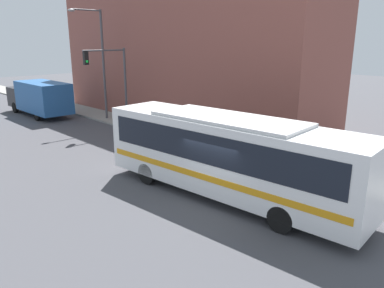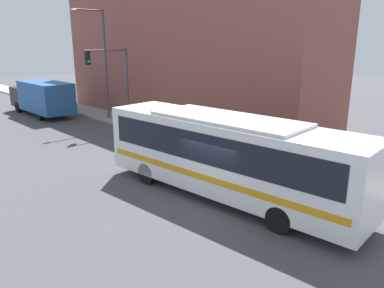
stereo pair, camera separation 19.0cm
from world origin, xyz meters
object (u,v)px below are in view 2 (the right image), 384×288
at_px(fire_hydrant, 215,142).
at_px(parking_meter, 190,128).
at_px(pedestrian_near_corner, 186,122).
at_px(street_lamp, 101,56).
at_px(city_bus, 226,152).
at_px(traffic_light_pole, 113,74).
at_px(delivery_truck, 42,97).

distance_m(fire_hydrant, parking_meter, 2.13).
bearing_deg(pedestrian_near_corner, street_lamp, 97.06).
bearing_deg(fire_hydrant, street_lamp, 90.34).
bearing_deg(city_bus, street_lamp, 70.87).
relative_size(fire_hydrant, street_lamp, 0.09).
xyz_separation_m(parking_meter, pedestrian_near_corner, (0.96, 1.40, -0.02)).
height_order(traffic_light_pole, street_lamp, street_lamp).
bearing_deg(street_lamp, delivery_truck, 116.70).
relative_size(city_bus, traffic_light_pole, 2.07).
height_order(parking_meter, street_lamp, street_lamp).
bearing_deg(street_lamp, city_bus, -105.14).
bearing_deg(parking_meter, pedestrian_near_corner, 55.62).
bearing_deg(traffic_light_pole, fire_hydrant, -83.84).
bearing_deg(parking_meter, delivery_truck, 100.44).
bearing_deg(city_bus, pedestrian_near_corner, 52.45).
xyz_separation_m(city_bus, street_lamp, (4.50, 16.63, 3.05)).
relative_size(traffic_light_pole, street_lamp, 0.67).
bearing_deg(traffic_light_pole, parking_meter, -81.96).
bearing_deg(fire_hydrant, delivery_truck, 99.20).
xyz_separation_m(city_bus, traffic_light_pole, (3.62, 13.66, 1.99)).
bearing_deg(city_bus, fire_hydrant, 42.72).
distance_m(delivery_truck, fire_hydrant, 17.43).
height_order(city_bus, street_lamp, street_lamp).
bearing_deg(pedestrian_near_corner, city_bus, -123.56).
relative_size(street_lamp, pedestrian_near_corner, 5.11).
bearing_deg(city_bus, delivery_truck, 81.37).
bearing_deg(street_lamp, fire_hydrant, -89.66).
distance_m(traffic_light_pole, street_lamp, 3.27).
distance_m(city_bus, delivery_truck, 22.10).
distance_m(city_bus, fire_hydrant, 6.81).
distance_m(fire_hydrant, pedestrian_near_corner, 3.64).
relative_size(parking_meter, pedestrian_near_corner, 0.76).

